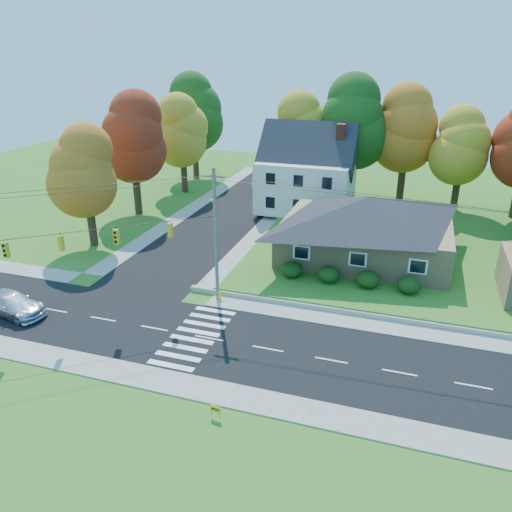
{
  "coord_description": "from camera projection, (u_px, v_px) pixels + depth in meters",
  "views": [
    {
      "loc": [
        11.52,
        -25.51,
        17.5
      ],
      "look_at": [
        0.6,
        8.0,
        2.71
      ],
      "focal_mm": 35.0,
      "sensor_mm": 36.0,
      "label": 1
    }
  ],
  "objects": [
    {
      "name": "colonial_house",
      "position": [
        307.0,
        173.0,
        55.19
      ],
      "size": [
        10.4,
        8.4,
        9.6
      ],
      "color": "silver",
      "rests_on": "lawn"
    },
    {
      "name": "tree_west_2",
      "position": [
        182.0,
        131.0,
        62.32
      ],
      "size": [
        6.72,
        6.72,
        12.51
      ],
      "color": "#3F2A19",
      "rests_on": "ground"
    },
    {
      "name": "yard_sign",
      "position": [
        216.0,
        409.0,
        25.28
      ],
      "size": [
        0.59,
        0.12,
        0.75
      ],
      "color": "black",
      "rests_on": "ground"
    },
    {
      "name": "silver_sedan",
      "position": [
        11.0,
        304.0,
        35.12
      ],
      "size": [
        5.64,
        2.99,
        1.56
      ],
      "primitive_type": "imported",
      "rotation": [
        0.0,
        0.0,
        1.41
      ],
      "color": "silver",
      "rests_on": "road_main"
    },
    {
      "name": "traffic_infrastructure",
      "position": [
        212.0,
        258.0,
        31.67
      ],
      "size": [
        38.1,
        10.66,
        10.0
      ],
      "color": "#666059",
      "rests_on": "ground"
    },
    {
      "name": "tree_lot_1",
      "position": [
        353.0,
        122.0,
        56.5
      ],
      "size": [
        7.84,
        7.84,
        14.6
      ],
      "color": "#3F2A19",
      "rests_on": "lawn"
    },
    {
      "name": "lawn",
      "position": [
        423.0,
        245.0,
        47.03
      ],
      "size": [
        30.0,
        30.0,
        0.5
      ],
      "primitive_type": "cube",
      "color": "#3D7923",
      "rests_on": "ground"
    },
    {
      "name": "sidewalk_south",
      "position": [
        174.0,
        383.0,
        28.03
      ],
      "size": [
        90.0,
        2.0,
        0.08
      ],
      "primitive_type": "cube",
      "color": "#9C9A90",
      "rests_on": "ground"
    },
    {
      "name": "tree_west_3",
      "position": [
        193.0,
        112.0,
        69.4
      ],
      "size": [
        7.84,
        7.84,
        14.6
      ],
      "color": "#3F2A19",
      "rests_on": "ground"
    },
    {
      "name": "tree_west_1",
      "position": [
        132.0,
        138.0,
        53.59
      ],
      "size": [
        7.28,
        7.28,
        13.56
      ],
      "color": "#3F2A19",
      "rests_on": "ground"
    },
    {
      "name": "tree_lot_2",
      "position": [
        407.0,
        130.0,
        55.92
      ],
      "size": [
        7.28,
        7.28,
        13.56
      ],
      "color": "#3F2A19",
      "rests_on": "lawn"
    },
    {
      "name": "road_cross",
      "position": [
        233.0,
        211.0,
        57.51
      ],
      "size": [
        8.0,
        44.0,
        0.02
      ],
      "primitive_type": "cube",
      "color": "black",
      "rests_on": "ground"
    },
    {
      "name": "fire_hydrant",
      "position": [
        220.0,
        295.0,
        37.21
      ],
      "size": [
        0.46,
        0.35,
        0.79
      ],
      "color": "yellow",
      "rests_on": "ground"
    },
    {
      "name": "tree_lot_3",
      "position": [
        463.0,
        146.0,
        53.83
      ],
      "size": [
        6.16,
        6.16,
        11.47
      ],
      "color": "#3F2A19",
      "rests_on": "lawn"
    },
    {
      "name": "road_main",
      "position": [
        209.0,
        338.0,
        32.43
      ],
      "size": [
        90.0,
        8.0,
        0.02
      ],
      "primitive_type": "cube",
      "color": "black",
      "rests_on": "ground"
    },
    {
      "name": "ground",
      "position": [
        209.0,
        338.0,
        32.43
      ],
      "size": [
        120.0,
        120.0,
        0.0
      ],
      "primitive_type": "plane",
      "color": "#3D7923"
    },
    {
      "name": "hedge_row",
      "position": [
        348.0,
        277.0,
        38.44
      ],
      "size": [
        10.7,
        1.7,
        1.27
      ],
      "color": "#163A10",
      "rests_on": "lawn"
    },
    {
      "name": "ranch_house",
      "position": [
        366.0,
        226.0,
        42.91
      ],
      "size": [
        14.6,
        10.6,
        5.4
      ],
      "color": "tan",
      "rests_on": "lawn"
    },
    {
      "name": "sidewalk_north",
      "position": [
        236.0,
        303.0,
        36.8
      ],
      "size": [
        90.0,
        2.0,
        0.08
      ],
      "primitive_type": "cube",
      "color": "#9C9A90",
      "rests_on": "ground"
    },
    {
      "name": "tree_west_0",
      "position": [
        85.0,
        171.0,
        45.04
      ],
      "size": [
        6.16,
        6.16,
        11.47
      ],
      "color": "#3F2A19",
      "rests_on": "ground"
    },
    {
      "name": "white_car",
      "position": [
        258.0,
        187.0,
        64.79
      ],
      "size": [
        2.83,
        4.09,
        1.28
      ],
      "primitive_type": "imported",
      "rotation": [
        0.0,
        0.0,
        0.43
      ],
      "color": "silver",
      "rests_on": "road_cross"
    },
    {
      "name": "tree_lot_0",
      "position": [
        303.0,
        130.0,
        59.6
      ],
      "size": [
        6.72,
        6.72,
        12.51
      ],
      "color": "#3F2A19",
      "rests_on": "lawn"
    }
  ]
}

